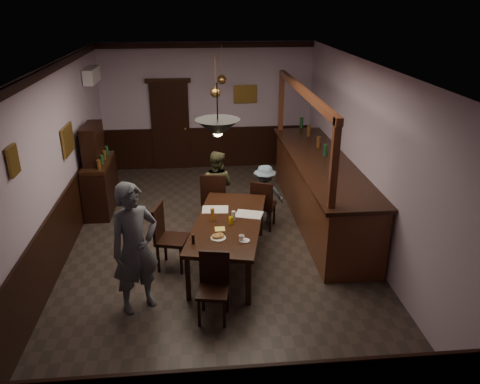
{
  "coord_description": "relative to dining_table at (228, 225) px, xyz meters",
  "views": [
    {
      "loc": [
        -0.26,
        -7.09,
        3.97
      ],
      "look_at": [
        0.36,
        -0.45,
        1.15
      ],
      "focal_mm": 35.0,
      "sensor_mm": 36.0,
      "label": 1
    }
  ],
  "objects": [
    {
      "name": "room",
      "position": [
        -0.16,
        0.65,
        0.81
      ],
      "size": [
        5.01,
        8.01,
        3.01
      ],
      "color": "#2D2621",
      "rests_on": "ground"
    },
    {
      "name": "dining_table",
      "position": [
        0.0,
        0.0,
        0.0
      ],
      "size": [
        1.45,
        2.36,
        0.75
      ],
      "rotation": [
        0.0,
        0.0,
        -0.22
      ],
      "color": "black",
      "rests_on": "ground"
    },
    {
      "name": "chair_far_left",
      "position": [
        -0.17,
        1.33,
        -0.11
      ],
      "size": [
        0.52,
        0.52,
        1.05
      ],
      "rotation": [
        0.0,
        0.0,
        2.98
      ],
      "color": "black",
      "rests_on": "ground"
    },
    {
      "name": "chair_far_right",
      "position": [
        0.7,
        1.15,
        -0.17
      ],
      "size": [
        0.53,
        0.53,
        0.94
      ],
      "rotation": [
        0.0,
        0.0,
        2.77
      ],
      "color": "black",
      "rests_on": "ground"
    },
    {
      "name": "chair_near",
      "position": [
        -0.29,
        -1.29,
        -0.18
      ],
      "size": [
        0.47,
        0.47,
        0.92
      ],
      "rotation": [
        0.0,
        0.0,
        -0.18
      ],
      "color": "black",
      "rests_on": "ground"
    },
    {
      "name": "chair_side",
      "position": [
        -0.96,
        0.01,
        -0.12
      ],
      "size": [
        0.55,
        0.55,
        1.04
      ],
      "rotation": [
        0.0,
        0.0,
        1.32
      ],
      "color": "black",
      "rests_on": "ground"
    },
    {
      "name": "person_standing",
      "position": [
        -1.29,
        -1.0,
        0.23
      ],
      "size": [
        0.8,
        0.72,
        1.82
      ],
      "primitive_type": "imported",
      "rotation": [
        0.0,
        0.0,
        0.56
      ],
      "color": "#53565F",
      "rests_on": "ground"
    },
    {
      "name": "person_seated_left",
      "position": [
        -0.11,
        1.61,
        -0.0
      ],
      "size": [
        0.82,
        0.74,
        1.37
      ],
      "primitive_type": "imported",
      "rotation": [
        0.0,
        0.0,
        2.72
      ],
      "color": "#4D4C2E",
      "rests_on": "ground"
    },
    {
      "name": "person_seated_right",
      "position": [
        0.77,
        1.42,
        -0.12
      ],
      "size": [
        0.76,
        0.48,
        1.14
      ],
      "primitive_type": "imported",
      "rotation": [
        0.0,
        0.0,
        3.22
      ],
      "color": "slate",
      "rests_on": "ground"
    },
    {
      "name": "newspaper_left",
      "position": [
        -0.18,
        0.45,
        0.07
      ],
      "size": [
        0.44,
        0.33,
        0.01
      ],
      "primitive_type": "cube",
      "rotation": [
        0.0,
        0.0,
        -0.08
      ],
      "color": "silver",
      "rests_on": "dining_table"
    },
    {
      "name": "newspaper_right",
      "position": [
        0.35,
        0.21,
        0.07
      ],
      "size": [
        0.49,
        0.42,
        0.01
      ],
      "primitive_type": "cube",
      "rotation": [
        0.0,
        0.0,
        -0.32
      ],
      "color": "silver",
      "rests_on": "dining_table"
    },
    {
      "name": "napkin",
      "position": [
        -0.14,
        -0.24,
        0.07
      ],
      "size": [
        0.18,
        0.18,
        0.0
      ],
      "primitive_type": "cube",
      "rotation": [
        0.0,
        0.0,
        -0.22
      ],
      "color": "#E5C754",
      "rests_on": "dining_table"
    },
    {
      "name": "saucer",
      "position": [
        0.18,
        -0.64,
        0.07
      ],
      "size": [
        0.15,
        0.15,
        0.01
      ],
      "primitive_type": "cylinder",
      "color": "white",
      "rests_on": "dining_table"
    },
    {
      "name": "coffee_cup",
      "position": [
        0.14,
        -0.63,
        0.11
      ],
      "size": [
        0.1,
        0.1,
        0.07
      ],
      "primitive_type": "imported",
      "rotation": [
        0.0,
        0.0,
        -0.22
      ],
      "color": "white",
      "rests_on": "saucer"
    },
    {
      "name": "pastry_plate",
      "position": [
        -0.18,
        -0.54,
        0.07
      ],
      "size": [
        0.22,
        0.22,
        0.01
      ],
      "primitive_type": "cylinder",
      "color": "white",
      "rests_on": "dining_table"
    },
    {
      "name": "pastry_ring_a",
      "position": [
        -0.21,
        -0.53,
        0.1
      ],
      "size": [
        0.13,
        0.13,
        0.04
      ],
      "primitive_type": "torus",
      "color": "#C68C47",
      "rests_on": "pastry_plate"
    },
    {
      "name": "pastry_ring_b",
      "position": [
        -0.16,
        -0.51,
        0.1
      ],
      "size": [
        0.13,
        0.13,
        0.04
      ],
      "primitive_type": "torus",
      "color": "#C68C47",
      "rests_on": "pastry_plate"
    },
    {
      "name": "soda_can",
      "position": [
        0.03,
        -0.09,
        0.12
      ],
      "size": [
        0.07,
        0.07,
        0.12
      ],
      "primitive_type": "cylinder",
      "color": "yellow",
      "rests_on": "dining_table"
    },
    {
      "name": "beer_glass",
      "position": [
        -0.24,
        0.06,
        0.16
      ],
      "size": [
        0.06,
        0.06,
        0.2
      ],
      "primitive_type": "cylinder",
      "color": "#BF721E",
      "rests_on": "dining_table"
    },
    {
      "name": "water_glass",
      "position": [
        0.08,
        0.04,
        0.14
      ],
      "size": [
        0.06,
        0.06,
        0.15
      ],
      "primitive_type": "cylinder",
      "color": "silver",
      "rests_on": "dining_table"
    },
    {
      "name": "pepper_mill",
      "position": [
        -0.54,
        -0.65,
        0.13
      ],
      "size": [
        0.04,
        0.04,
        0.14
      ],
      "primitive_type": "cylinder",
      "color": "black",
      "rests_on": "dining_table"
    },
    {
      "name": "sideboard",
      "position": [
        -2.37,
        2.3,
        0.01
      ],
      "size": [
        0.47,
        1.31,
        1.73
      ],
      "color": "black",
      "rests_on": "ground"
    },
    {
      "name": "bar_counter",
      "position": [
        1.83,
        1.46,
        -0.05
      ],
      "size": [
        1.04,
        4.46,
        2.5
      ],
      "color": "#4C2314",
      "rests_on": "ground"
    },
    {
      "name": "door_back",
      "position": [
        -1.06,
        4.6,
        0.36
      ],
      "size": [
        0.9,
        0.06,
        2.1
      ],
      "primitive_type": "cube",
      "color": "black",
      "rests_on": "ground"
    },
    {
      "name": "ac_unit",
      "position": [
        -2.54,
        3.55,
        1.76
      ],
      "size": [
        0.2,
        0.85,
        0.3
      ],
      "color": "white",
      "rests_on": "ground"
    },
    {
      "name": "picture_left_small",
      "position": [
        -2.62,
        -0.95,
        1.46
      ],
      "size": [
        0.04,
        0.28,
        0.36
      ],
      "color": "olive",
      "rests_on": "ground"
    },
    {
      "name": "picture_left_large",
      "position": [
        -2.62,
        1.45,
        1.01
      ],
      "size": [
        0.04,
        0.62,
        0.48
      ],
      "color": "olive",
      "rests_on": "ground"
    },
    {
      "name": "picture_back",
      "position": [
        0.74,
        4.61,
        1.11
      ],
      "size": [
        0.55,
        0.04,
        0.42
      ],
      "color": "olive",
      "rests_on": "ground"
    },
    {
      "name": "pendant_iron",
      "position": [
        -0.17,
        -0.78,
        1.75
      ],
      "size": [
        0.56,
        0.56,
        0.67
      ],
      "color": "black",
      "rests_on": "ground"
    },
    {
      "name": "pendant_brass_mid",
      "position": [
        -0.06,
        2.29,
        1.61
      ],
      "size": [
        0.2,
        0.2,
        0.81
      ],
      "color": "#BF8C3F",
      "rests_on": "ground"
    },
    {
      "name": "pendant_brass_far",
      "position": [
        0.14,
        3.69,
        1.61
      ],
      "size": [
        0.2,
        0.2,
        0.81
      ],
      "color": "#BF8C3F",
      "rests_on": "ground"
    }
  ]
}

